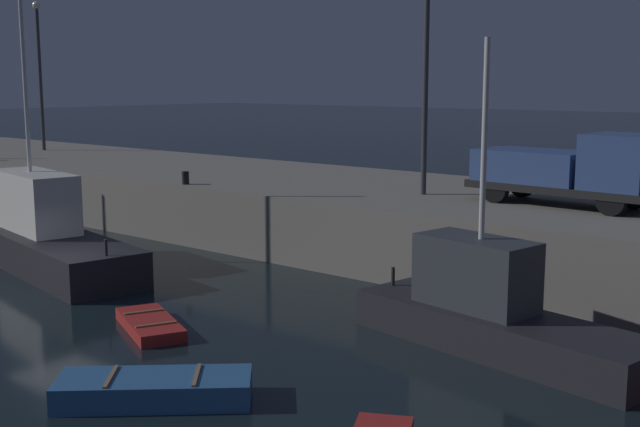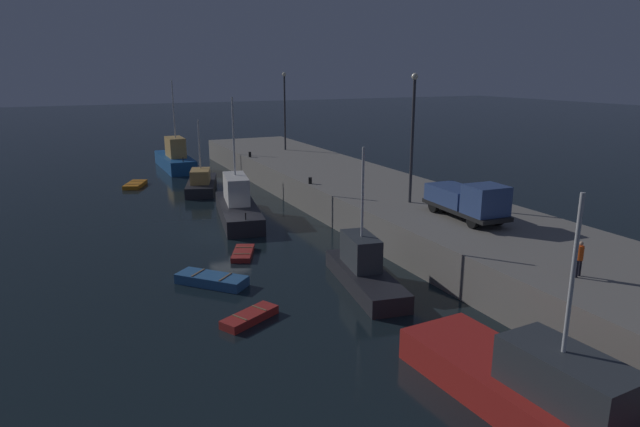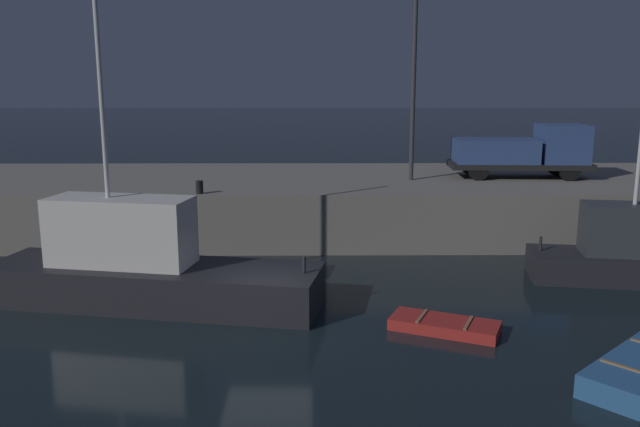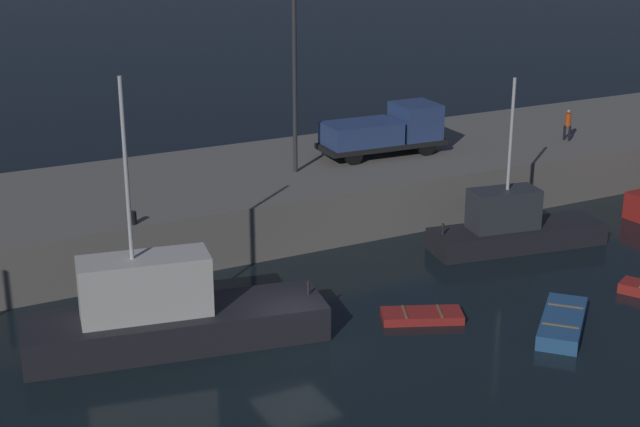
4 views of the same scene
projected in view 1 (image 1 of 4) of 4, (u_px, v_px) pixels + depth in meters
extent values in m
plane|color=black|center=(60.00, 296.00, 24.44)|extent=(320.00, 320.00, 0.00)
cube|color=gray|center=(321.00, 208.00, 33.56)|extent=(68.54, 9.96, 2.38)
cube|color=#232328|center=(499.00, 332.00, 19.32)|extent=(7.91, 3.33, 0.94)
cube|color=#33383D|center=(476.00, 273.00, 19.67)|extent=(3.12, 1.87, 1.71)
cylinder|color=silver|center=(484.00, 140.00, 19.06)|extent=(0.14, 0.14, 4.74)
cylinder|color=#262626|center=(393.00, 276.00, 21.85)|extent=(0.10, 0.10, 0.50)
cube|color=#232328|center=(48.00, 251.00, 27.95)|extent=(10.37, 4.45, 1.21)
cube|color=silver|center=(35.00, 201.00, 28.44)|extent=(4.49, 2.38, 2.04)
cylinder|color=silver|center=(25.00, 86.00, 28.06)|extent=(0.14, 0.14, 5.96)
cylinder|color=#262626|center=(106.00, 248.00, 24.30)|extent=(0.10, 0.10, 0.50)
cube|color=#B22823|center=(150.00, 324.00, 21.01)|extent=(3.10, 2.23, 0.31)
cube|color=olive|center=(144.00, 312.00, 21.54)|extent=(0.50, 0.98, 0.04)
cube|color=olive|center=(156.00, 324.00, 20.42)|extent=(0.50, 0.98, 0.04)
cube|color=#2D6099|center=(154.00, 389.00, 16.29)|extent=(3.77, 3.63, 0.53)
cube|color=olive|center=(111.00, 376.00, 16.20)|extent=(0.90, 0.96, 0.04)
cube|color=olive|center=(197.00, 375.00, 16.28)|extent=(0.90, 0.96, 0.04)
cylinder|color=#38383D|center=(40.00, 80.00, 47.12)|extent=(0.20, 0.20, 8.12)
sphere|color=#F9EFCC|center=(36.00, 5.00, 46.44)|extent=(0.44, 0.44, 0.44)
cylinder|color=#38383D|center=(426.00, 78.00, 28.38)|extent=(0.20, 0.20, 8.21)
cylinder|color=black|center=(635.00, 195.00, 25.62)|extent=(0.91, 0.32, 0.90)
cylinder|color=black|center=(611.00, 201.00, 24.32)|extent=(0.91, 0.32, 0.90)
cylinder|color=black|center=(522.00, 184.00, 28.28)|extent=(0.91, 0.32, 0.90)
cylinder|color=black|center=(495.00, 189.00, 26.98)|extent=(0.91, 0.32, 0.90)
cube|color=black|center=(564.00, 188.00, 26.28)|extent=(6.29, 2.45, 0.25)
cube|color=#334C84|center=(622.00, 162.00, 24.88)|extent=(2.09, 2.24, 1.70)
cube|color=#334C84|center=(533.00, 166.00, 26.92)|extent=(3.69, 2.32, 1.05)
cylinder|color=black|center=(186.00, 178.00, 31.82)|extent=(0.28, 0.28, 0.51)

